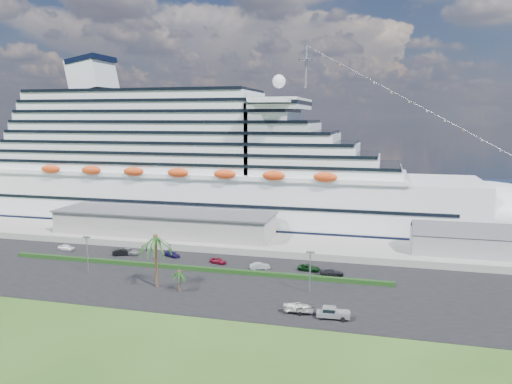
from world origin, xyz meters
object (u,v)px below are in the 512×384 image
(pickup_truck, at_px, (333,313))
(boat_trailer, at_px, (299,307))
(parked_car_3, at_px, (172,254))
(cruise_ship, at_px, (205,171))

(pickup_truck, distance_m, boat_trailer, 5.99)
(pickup_truck, bearing_deg, boat_trailer, 171.95)
(parked_car_3, xyz_separation_m, pickup_truck, (41.37, -27.88, 0.43))
(parked_car_3, bearing_deg, cruise_ship, 31.81)
(parked_car_3, bearing_deg, boat_trailer, -103.76)
(boat_trailer, bearing_deg, cruise_ship, 121.77)
(cruise_ship, relative_size, boat_trailer, 30.41)
(pickup_truck, height_order, boat_trailer, pickup_truck)
(parked_car_3, relative_size, boat_trailer, 0.71)
(parked_car_3, distance_m, boat_trailer, 44.58)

